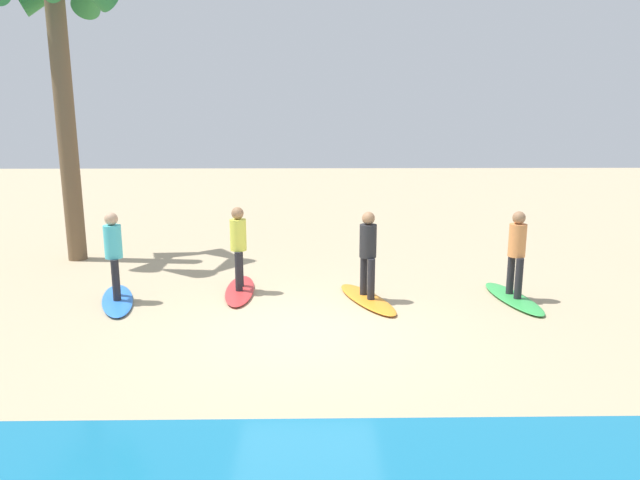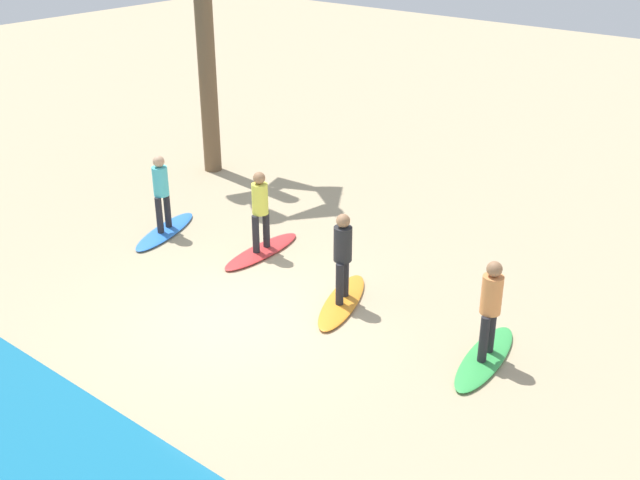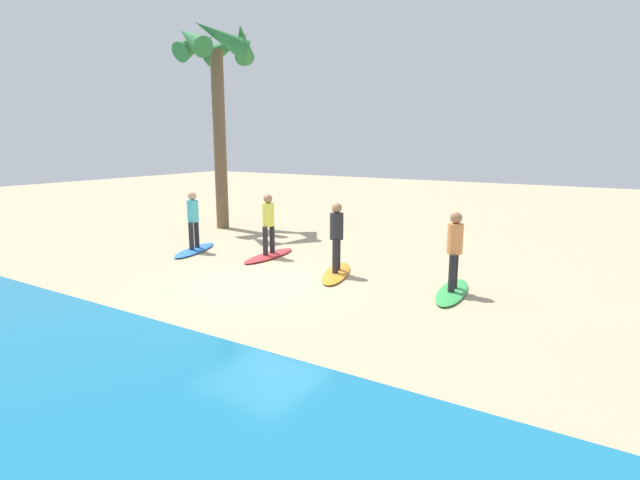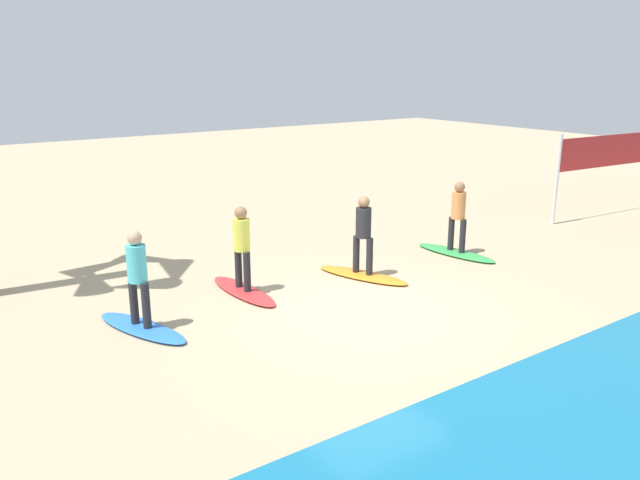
{
  "view_description": "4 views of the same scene",
  "coord_description": "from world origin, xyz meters",
  "views": [
    {
      "loc": [
        -0.06,
        9.03,
        3.46
      ],
      "look_at": [
        -0.24,
        -1.81,
        1.12
      ],
      "focal_mm": 32.32,
      "sensor_mm": 36.0,
      "label": 1
    },
    {
      "loc": [
        -8.27,
        7.97,
        6.82
      ],
      "look_at": [
        -0.57,
        -1.54,
        1.05
      ],
      "focal_mm": 43.08,
      "sensor_mm": 36.0,
      "label": 2
    },
    {
      "loc": [
        -6.95,
        8.48,
        3.16
      ],
      "look_at": [
        -0.98,
        -0.97,
        0.92
      ],
      "focal_mm": 28.01,
      "sensor_mm": 36.0,
      "label": 3
    },
    {
      "loc": [
        6.81,
        8.28,
        4.33
      ],
      "look_at": [
        -0.4,
        -1.95,
        0.81
      ],
      "focal_mm": 35.46,
      "sensor_mm": 36.0,
      "label": 4
    }
  ],
  "objects": [
    {
      "name": "ground_plane",
      "position": [
        0.0,
        0.0,
        0.0
      ],
      "size": [
        60.0,
        60.0,
        0.0
      ],
      "primitive_type": "plane",
      "color": "tan"
    },
    {
      "name": "surfboard_green",
      "position": [
        -3.95,
        -1.46,
        0.04
      ],
      "size": [
        0.85,
        2.16,
        0.09
      ],
      "primitive_type": "ellipsoid",
      "rotation": [
        0.0,
        0.0,
        1.71
      ],
      "color": "green",
      "rests_on": "ground"
    },
    {
      "name": "surfer_green",
      "position": [
        -3.95,
        -1.46,
        1.04
      ],
      "size": [
        0.32,
        0.46,
        1.64
      ],
      "color": "#232328",
      "rests_on": "surfboard_green"
    },
    {
      "name": "surfboard_orange",
      "position": [
        -1.14,
        -1.45,
        0.04
      ],
      "size": [
        1.26,
        2.16,
        0.09
      ],
      "primitive_type": "ellipsoid",
      "rotation": [
        0.0,
        0.0,
        1.93
      ],
      "color": "orange",
      "rests_on": "ground"
    },
    {
      "name": "surfer_orange",
      "position": [
        -1.14,
        -1.45,
        1.04
      ],
      "size": [
        0.32,
        0.44,
        1.64
      ],
      "color": "#232328",
      "rests_on": "surfboard_orange"
    },
    {
      "name": "surfboard_red",
      "position": [
        1.36,
        -2.05,
        0.04
      ],
      "size": [
        0.65,
        2.12,
        0.09
      ],
      "primitive_type": "ellipsoid",
      "rotation": [
        0.0,
        0.0,
        1.61
      ],
      "color": "red",
      "rests_on": "ground"
    },
    {
      "name": "surfer_red",
      "position": [
        1.36,
        -2.05,
        1.04
      ],
      "size": [
        0.32,
        0.46,
        1.64
      ],
      "color": "#232328",
      "rests_on": "surfboard_red"
    },
    {
      "name": "surfboard_blue",
      "position": [
        3.61,
        -1.46,
        0.04
      ],
      "size": [
        1.19,
        2.17,
        0.09
      ],
      "primitive_type": "ellipsoid",
      "rotation": [
        0.0,
        0.0,
        1.89
      ],
      "color": "blue",
      "rests_on": "ground"
    },
    {
      "name": "surfer_blue",
      "position": [
        3.61,
        -1.46,
        1.04
      ],
      "size": [
        0.32,
        0.44,
        1.64
      ],
      "color": "#232328",
      "rests_on": "surfboard_blue"
    }
  ]
}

